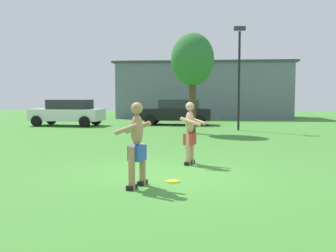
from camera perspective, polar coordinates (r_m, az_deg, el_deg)
The scene contains 9 objects.
ground_plane at distance 8.68m, azimuth -0.05°, elevation -7.32°, with size 80.00×80.00×0.00m, color #428433.
player_with_cap at distance 9.94m, azimuth 3.30°, elevation -0.68°, with size 0.68×0.74×1.63m.
player_in_blue at distance 7.43m, azimuth -4.68°, elevation -2.55°, with size 0.70×0.72×1.65m.
frisbee at distance 8.02m, azimuth 0.70°, elevation -8.22°, with size 0.29×0.29×0.03m, color yellow.
car_white_near_post at distance 23.95m, azimuth -14.69°, elevation 2.00°, with size 4.44×2.33×1.58m.
car_black_mid_lot at distance 24.00m, azimuth 1.35°, elevation 2.15°, with size 4.39×2.20×1.58m.
lamp_post at distance 20.41m, azimuth 10.55°, elevation 8.70°, with size 0.60×0.24×5.37m.
outbuilding_behind_lot at distance 32.83m, azimuth 5.27°, elevation 5.31°, with size 14.47×6.00×4.59m.
tree_left_field at distance 18.51m, azimuth 3.67°, elevation 9.69°, with size 2.05×2.05×4.78m.
Camera 1 is at (0.82, -8.46, 1.76)m, focal length 40.95 mm.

